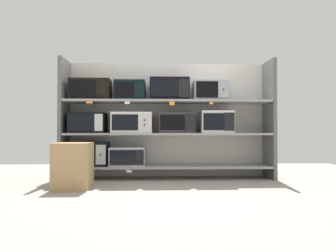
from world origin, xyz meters
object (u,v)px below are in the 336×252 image
at_px(microwave_2, 88,123).
at_px(microwave_7, 130,91).
at_px(microwave_0, 89,154).
at_px(microwave_5, 216,122).
at_px(microwave_8, 169,90).
at_px(microwave_9, 210,91).
at_px(microwave_1, 128,156).
at_px(shipping_carton, 73,166).
at_px(microwave_3, 132,123).
at_px(microwave_6, 91,90).
at_px(microwave_4, 176,123).

bearing_deg(microwave_2, microwave_7, 0.04).
bearing_deg(microwave_0, microwave_5, 0.00).
bearing_deg(microwave_8, microwave_2, -179.98).
height_order(microwave_7, microwave_8, microwave_8).
bearing_deg(microwave_8, microwave_9, -0.03).
xyz_separation_m(microwave_0, microwave_1, (0.54, -0.00, -0.04)).
bearing_deg(microwave_2, microwave_9, 0.00).
bearing_deg(microwave_5, microwave_9, -179.83).
bearing_deg(microwave_0, microwave_2, -179.38).
height_order(microwave_0, microwave_8, microwave_8).
distance_m(microwave_2, microwave_7, 0.75).
distance_m(microwave_1, microwave_9, 1.50).
relative_size(microwave_1, microwave_5, 1.07).
relative_size(microwave_9, shipping_carton, 0.90).
bearing_deg(microwave_2, microwave_5, 0.01).
relative_size(microwave_5, microwave_8, 0.82).
bearing_deg(microwave_3, microwave_8, 0.01).
height_order(microwave_2, microwave_6, microwave_6).
bearing_deg(microwave_0, shipping_carton, -91.77).
distance_m(microwave_0, microwave_7, 1.07).
bearing_deg(microwave_9, microwave_3, 179.99).
xyz_separation_m(microwave_2, microwave_6, (0.04, 0.00, 0.47)).
bearing_deg(microwave_7, microwave_8, -0.00).
height_order(microwave_3, microwave_5, microwave_5).
bearing_deg(microwave_5, microwave_4, 179.99).
distance_m(microwave_3, microwave_6, 0.75).
relative_size(microwave_3, shipping_carton, 1.05).
relative_size(microwave_0, microwave_9, 1.10).
distance_m(microwave_2, shipping_carton, 0.93).
height_order(microwave_8, microwave_9, microwave_8).
xyz_separation_m(microwave_0, microwave_9, (1.72, -0.00, 0.90)).
distance_m(microwave_5, microwave_7, 1.31).
bearing_deg(microwave_8, microwave_0, -179.99).
bearing_deg(microwave_2, microwave_1, 0.00).
xyz_separation_m(microwave_4, microwave_5, (0.57, -0.00, 0.01)).
relative_size(microwave_4, microwave_7, 1.17).
relative_size(microwave_4, microwave_6, 0.88).
distance_m(microwave_2, microwave_6, 0.47).
height_order(microwave_8, shipping_carton, microwave_8).
xyz_separation_m(microwave_1, microwave_2, (-0.56, -0.00, 0.48)).
bearing_deg(microwave_0, microwave_1, -0.02).
relative_size(microwave_3, microwave_5, 1.24).
height_order(microwave_7, microwave_9, microwave_9).
height_order(microwave_5, shipping_carton, microwave_5).
relative_size(microwave_8, microwave_9, 1.15).
bearing_deg(microwave_5, shipping_carton, -157.30).
height_order(microwave_6, microwave_9, microwave_6).
bearing_deg(shipping_carton, microwave_0, 88.23).
bearing_deg(microwave_8, microwave_4, 0.01).
relative_size(microwave_5, microwave_6, 0.81).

